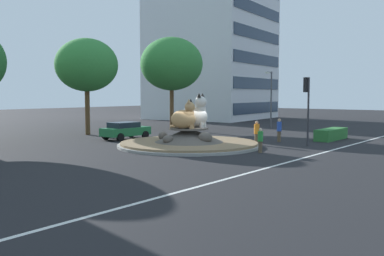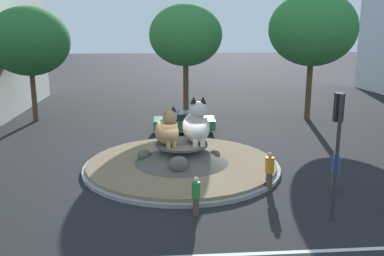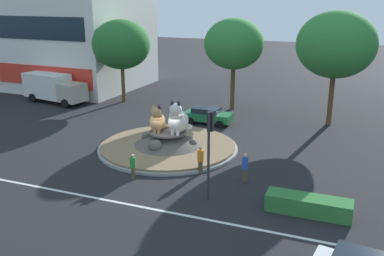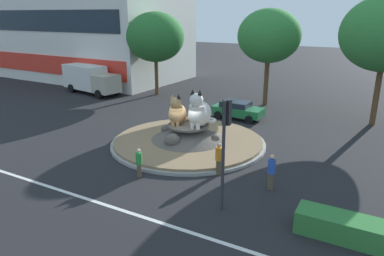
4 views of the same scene
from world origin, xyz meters
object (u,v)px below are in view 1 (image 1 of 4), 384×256
at_px(cat_statue_calico, 185,118).
at_px(second_tree_near_tower, 172,64).
at_px(office_tower, 213,27).
at_px(hatchback_near_shophouse, 125,130).
at_px(traffic_light_mast, 307,98).
at_px(streetlight_arm, 271,95).
at_px(pedestrian_blue_shirt, 279,130).
at_px(pedestrian_green_shirt, 260,140).
at_px(cat_statue_white, 195,115).
at_px(third_tree_left, 87,65).
at_px(pedestrian_orange_shirt, 257,132).

xyz_separation_m(cat_statue_calico, second_tree_near_tower, (11.01, 10.86, 4.72)).
distance_m(office_tower, hatchback_near_shophouse, 34.56).
relative_size(traffic_light_mast, office_tower, 0.18).
bearing_deg(streetlight_arm, pedestrian_blue_shirt, 16.38).
bearing_deg(pedestrian_blue_shirt, pedestrian_green_shirt, 35.81).
bearing_deg(streetlight_arm, cat_statue_white, -4.94).
xyz_separation_m(cat_statue_calico, streetlight_arm, (18.19, 3.22, 1.52)).
xyz_separation_m(pedestrian_blue_shirt, pedestrian_green_shirt, (-6.39, -1.99, -0.13)).
xyz_separation_m(cat_statue_calico, office_tower, (30.67, 19.89, 11.75)).
distance_m(cat_statue_calico, pedestrian_blue_shirt, 8.17).
distance_m(third_tree_left, pedestrian_green_shirt, 19.12).
distance_m(third_tree_left, pedestrian_orange_shirt, 17.09).
height_order(streetlight_arm, pedestrian_blue_shirt, streetlight_arm).
relative_size(third_tree_left, streetlight_arm, 1.43).
xyz_separation_m(second_tree_near_tower, pedestrian_orange_shirt, (-6.58, -13.97, -5.86)).
bearing_deg(cat_statue_white, hatchback_near_shophouse, 176.25).
bearing_deg(hatchback_near_shophouse, second_tree_near_tower, 21.35).
relative_size(cat_statue_white, office_tower, 0.09).
xyz_separation_m(traffic_light_mast, second_tree_near_tower, (4.94, 17.04, 3.38)).
bearing_deg(pedestrian_orange_shirt, traffic_light_mast, 37.09).
height_order(office_tower, third_tree_left, office_tower).
distance_m(cat_statue_calico, traffic_light_mast, 8.77).
bearing_deg(streetlight_arm, second_tree_near_tower, -61.83).
bearing_deg(cat_statue_calico, hatchback_near_shophouse, 151.71).
bearing_deg(pedestrian_green_shirt, traffic_light_mast, -72.17).
relative_size(traffic_light_mast, pedestrian_orange_shirt, 2.76).
height_order(pedestrian_blue_shirt, pedestrian_green_shirt, pedestrian_blue_shirt).
bearing_deg(office_tower, traffic_light_mast, -139.21).
height_order(cat_statue_white, hatchback_near_shophouse, cat_statue_white).
bearing_deg(pedestrian_orange_shirt, third_tree_left, -161.59).
bearing_deg(second_tree_near_tower, pedestrian_green_shirt, -121.74).
bearing_deg(traffic_light_mast, pedestrian_orange_shirt, 32.07).
bearing_deg(traffic_light_mast, office_tower, -39.35).
bearing_deg(third_tree_left, cat_statue_calico, -97.88).
xyz_separation_m(office_tower, streetlight_arm, (-12.48, -16.67, -10.23)).
bearing_deg(hatchback_near_shophouse, cat_statue_calico, -98.16).
xyz_separation_m(streetlight_arm, pedestrian_orange_shirt, (-13.75, -6.34, -2.66)).
relative_size(office_tower, second_tree_near_tower, 2.90).
height_order(cat_statue_white, traffic_light_mast, traffic_light_mast).
height_order(pedestrian_orange_shirt, pedestrian_green_shirt, pedestrian_orange_shirt).
bearing_deg(third_tree_left, cat_statue_white, -91.34).
bearing_deg(streetlight_arm, cat_statue_calico, -5.02).
relative_size(pedestrian_orange_shirt, pedestrian_green_shirt, 1.12).
relative_size(traffic_light_mast, streetlight_arm, 0.80).
distance_m(cat_statue_white, traffic_light_mast, 7.98).
bearing_deg(second_tree_near_tower, hatchback_near_shophouse, -160.14).
height_order(office_tower, pedestrian_green_shirt, office_tower).
relative_size(cat_statue_white, traffic_light_mast, 0.53).
bearing_deg(streetlight_arm, office_tower, -141.90).
bearing_deg(pedestrian_orange_shirt, cat_statue_calico, -116.06).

